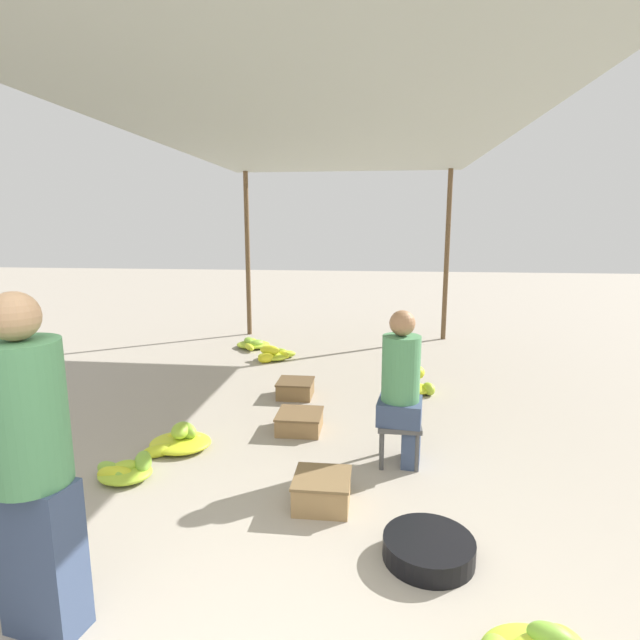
# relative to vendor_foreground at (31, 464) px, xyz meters

# --- Properties ---
(canopy_post_back_left) EXTENTS (0.08, 0.08, 2.79)m
(canopy_post_back_left) POSITION_rel_vendor_foreground_xyz_m (-0.72, 6.54, 0.55)
(canopy_post_back_left) COLOR brown
(canopy_post_back_left) RESTS_ON ground
(canopy_post_back_right) EXTENTS (0.08, 0.08, 2.79)m
(canopy_post_back_right) POSITION_rel_vendor_foreground_xyz_m (2.64, 6.54, 0.55)
(canopy_post_back_right) COLOR brown
(canopy_post_back_right) RESTS_ON ground
(canopy_tarp) EXTENTS (3.76, 7.25, 0.04)m
(canopy_tarp) POSITION_rel_vendor_foreground_xyz_m (0.96, 3.11, 1.97)
(canopy_tarp) COLOR #9EA399
(canopy_tarp) RESTS_ON canopy_post_front_left
(vendor_foreground) EXTENTS (0.40, 0.40, 1.62)m
(vendor_foreground) POSITION_rel_vendor_foreground_xyz_m (0.00, 0.00, 0.00)
(vendor_foreground) COLOR #384766
(vendor_foreground) RESTS_ON ground
(stool) EXTENTS (0.34, 0.34, 0.35)m
(stool) POSITION_rel_vendor_foreground_xyz_m (1.71, 1.91, -0.55)
(stool) COLOR #4C4C4C
(stool) RESTS_ON ground
(vendor_seated) EXTENTS (0.38, 0.38, 1.25)m
(vendor_seated) POSITION_rel_vendor_foreground_xyz_m (1.73, 1.91, -0.20)
(vendor_seated) COLOR #384766
(vendor_seated) RESTS_ON ground
(basin_black) EXTENTS (0.53, 0.53, 0.13)m
(basin_black) POSITION_rel_vendor_foreground_xyz_m (1.84, 0.72, -0.78)
(basin_black) COLOR black
(basin_black) RESTS_ON ground
(banana_pile_left_0) EXTENTS (0.52, 0.53, 0.23)m
(banana_pile_left_0) POSITION_rel_vendor_foreground_xyz_m (-0.14, 1.95, -0.77)
(banana_pile_left_0) COLOR #C4D329
(banana_pile_left_0) RESTS_ON ground
(banana_pile_left_1) EXTENTS (0.54, 0.59, 0.22)m
(banana_pile_left_1) POSITION_rel_vendor_foreground_xyz_m (0.07, 4.93, -0.77)
(banana_pile_left_1) COLOR #A7C72E
(banana_pile_left_1) RESTS_ON ground
(banana_pile_left_2) EXTENTS (0.48, 0.43, 0.17)m
(banana_pile_left_2) POSITION_rel_vendor_foreground_xyz_m (-0.35, 1.39, -0.77)
(banana_pile_left_2) COLOR #81B835
(banana_pile_left_2) RESTS_ON ground
(banana_pile_left_3) EXTENTS (0.52, 0.62, 0.16)m
(banana_pile_left_3) POSITION_rel_vendor_foreground_xyz_m (-0.41, 5.53, -0.77)
(banana_pile_left_3) COLOR #A0C430
(banana_pile_left_3) RESTS_ON ground
(banana_pile_right_1) EXTENTS (0.46, 0.42, 0.32)m
(banana_pile_right_1) POSITION_rel_vendor_foreground_xyz_m (1.97, 3.67, -0.73)
(banana_pile_right_1) COLOR #A4C62F
(banana_pile_right_1) RESTS_ON ground
(crate_near) EXTENTS (0.39, 0.39, 0.19)m
(crate_near) POSITION_rel_vendor_foreground_xyz_m (0.63, 3.38, -0.75)
(crate_near) COLOR brown
(crate_near) RESTS_ON ground
(crate_mid) EXTENTS (0.42, 0.42, 0.18)m
(crate_mid) POSITION_rel_vendor_foreground_xyz_m (0.82, 2.45, -0.75)
(crate_mid) COLOR olive
(crate_mid) RESTS_ON ground
(crate_far) EXTENTS (0.39, 0.39, 0.21)m
(crate_far) POSITION_rel_vendor_foreground_xyz_m (1.17, 1.21, -0.73)
(crate_far) COLOR #9E7A4C
(crate_far) RESTS_ON ground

